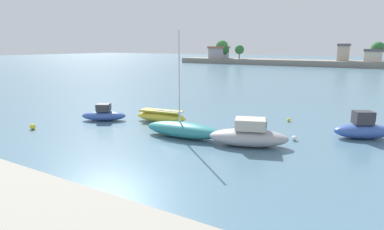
% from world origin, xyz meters
% --- Properties ---
extents(ground_plane, '(400.00, 400.00, 0.00)m').
position_xyz_m(ground_plane, '(0.00, 0.00, 0.00)').
color(ground_plane, slate).
extents(moored_boat_0, '(3.80, 2.94, 1.41)m').
position_xyz_m(moored_boat_0, '(-10.22, 9.04, 0.50)').
color(moored_boat_0, '#3856A8').
rests_on(moored_boat_0, ground).
extents(moored_boat_1, '(4.53, 1.90, 0.98)m').
position_xyz_m(moored_boat_1, '(-5.80, 11.07, 0.47)').
color(moored_boat_1, yellow).
rests_on(moored_boat_1, ground).
extents(moored_boat_2, '(5.68, 2.07, 7.11)m').
position_xyz_m(moored_boat_2, '(-1.84, 8.19, 0.55)').
color(moored_boat_2, teal).
rests_on(moored_boat_2, ground).
extents(moored_boat_3, '(5.20, 3.42, 1.75)m').
position_xyz_m(moored_boat_3, '(2.69, 8.67, 0.67)').
color(moored_boat_3, '#9E9EA3').
rests_on(moored_boat_3, ground).
extents(moored_boat_4, '(4.11, 3.16, 1.87)m').
position_xyz_m(moored_boat_4, '(8.67, 14.25, 0.64)').
color(moored_boat_4, '#3856A8').
rests_on(moored_boat_4, ground).
extents(mooring_buoy_0, '(0.29, 0.29, 0.29)m').
position_xyz_m(mooring_buoy_0, '(3.10, 16.62, 0.15)').
color(mooring_buoy_0, yellow).
rests_on(mooring_buoy_0, ground).
extents(mooring_buoy_1, '(0.33, 0.33, 0.33)m').
position_xyz_m(mooring_buoy_1, '(4.86, 11.31, 0.16)').
color(mooring_buoy_1, white).
rests_on(mooring_buoy_1, ground).
extents(mooring_buoy_3, '(0.43, 0.43, 0.43)m').
position_xyz_m(mooring_buoy_3, '(-12.60, 4.18, 0.21)').
color(mooring_buoy_3, yellow).
rests_on(mooring_buoy_3, ground).
extents(distant_shoreline, '(110.36, 11.36, 8.02)m').
position_xyz_m(distant_shoreline, '(-0.27, 96.42, 1.80)').
color(distant_shoreline, gray).
rests_on(distant_shoreline, ground).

